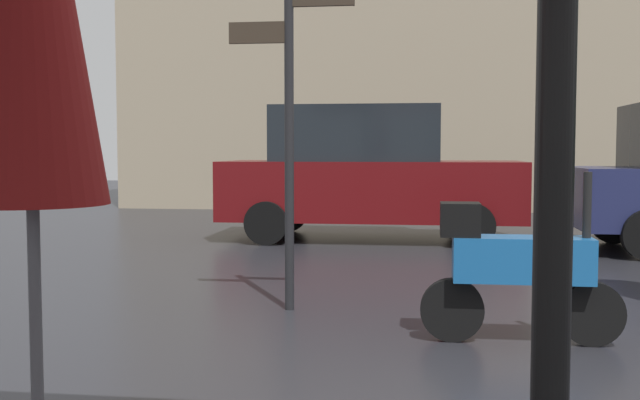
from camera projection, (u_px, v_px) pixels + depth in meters
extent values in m
cylinder|color=black|center=(554.00, 181.00, 1.88)|extent=(0.10, 0.10, 2.62)
cylinder|color=black|center=(592.00, 314.00, 5.37)|extent=(0.46, 0.09, 0.46)
cylinder|color=black|center=(452.00, 310.00, 5.50)|extent=(0.46, 0.09, 0.46)
cube|color=#195999|center=(522.00, 259.00, 5.41)|extent=(0.98, 0.32, 0.32)
cube|color=black|center=(460.00, 219.00, 5.45)|extent=(0.28, 0.28, 0.24)
cylinder|color=black|center=(587.00, 211.00, 5.33)|extent=(0.06, 0.06, 0.55)
cube|color=#590C0F|center=(372.00, 190.00, 11.75)|extent=(4.56, 1.83, 0.89)
cube|color=black|center=(357.00, 134.00, 11.72)|extent=(2.51, 1.68, 0.84)
cylinder|color=black|center=(466.00, 215.00, 12.48)|extent=(0.64, 0.18, 0.64)
cylinder|color=black|center=(473.00, 226.00, 10.68)|extent=(0.64, 0.18, 0.64)
cylinder|color=black|center=(288.00, 213.00, 12.88)|extent=(0.64, 0.18, 0.64)
cylinder|color=black|center=(266.00, 223.00, 11.07)|extent=(0.64, 0.18, 0.64)
cylinder|color=black|center=(613.00, 222.00, 11.27)|extent=(0.65, 0.18, 0.65)
cylinder|color=black|center=(289.00, 140.00, 6.52)|extent=(0.08, 0.08, 2.94)
cube|color=#33281E|center=(259.00, 33.00, 6.49)|extent=(0.52, 0.04, 0.18)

